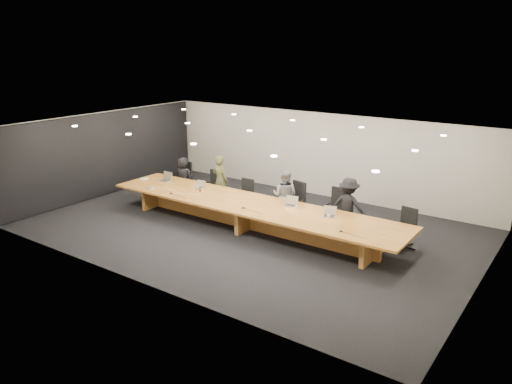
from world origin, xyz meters
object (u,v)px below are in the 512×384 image
chair_right (335,209)px  person_a (183,177)px  chair_left (211,186)px  chair_far_right (404,228)px  person_c (285,196)px  laptop_d (290,201)px  av_box (150,188)px  mic_center (243,208)px  paper_cup_near (296,207)px  mic_right (341,231)px  water_bottle (198,189)px  person_d (348,206)px  person_b (220,180)px  chair_mid_right (293,201)px  mic_left (171,193)px  laptop_b (199,184)px  paper_cup_far (329,216)px  laptop_e (329,212)px  chair_far_left (182,178)px  laptop_a (165,177)px  chair_mid_left (244,195)px  amber_mug (200,190)px

chair_right → person_a: 5.58m
chair_left → chair_far_right: size_ratio=1.02×
person_c → person_a: bearing=-13.2°
laptop_d → chair_right: bearing=38.8°
av_box → mic_center: (3.46, 0.11, 0.00)m
paper_cup_near → mic_right: bearing=-25.9°
water_bottle → person_d: bearing=16.3°
chair_far_right → paper_cup_near: 2.81m
person_a → person_b: (1.60, -0.01, 0.14)m
chair_left → chair_mid_right: (3.09, 0.01, 0.05)m
chair_mid_right → mic_left: 3.60m
chair_mid_right → laptop_b: chair_mid_right is taller
person_d → mic_center: size_ratio=12.69×
chair_left → chair_mid_right: bearing=3.4°
chair_right → laptop_b: size_ratio=4.06×
paper_cup_far → mic_center: size_ratio=0.68×
laptop_e → mic_center: size_ratio=2.69×
chair_far_right → person_a: size_ratio=0.78×
chair_far_left → mic_right: (6.75, -1.80, 0.18)m
person_b → mic_right: (5.03, -1.72, -0.04)m
chair_far_left → mic_left: size_ratio=11.23×
mic_right → laptop_b: bearing=170.8°
paper_cup_near → paper_cup_far: bearing=-8.2°
chair_far_left → water_bottle: size_ratio=6.05×
chair_left → chair_right: (4.41, 0.04, 0.06)m
av_box → paper_cup_near: bearing=16.7°
chair_right → person_d: 0.47m
chair_far_right → mic_right: bearing=-110.5°
chair_mid_right → laptop_a: bearing=-152.8°
laptop_d → chair_far_right: bearing=8.9°
laptop_a → mic_right: size_ratio=3.39×
chair_mid_left → laptop_b: (-1.07, -0.87, 0.37)m
chair_right → av_box: 5.63m
chair_mid_left → person_d: 3.45m
paper_cup_near → chair_far_right: bearing=17.7°
laptop_b → mic_left: (-0.29, -0.92, -0.10)m
paper_cup_far → laptop_a: bearing=178.8°
chair_mid_left → paper_cup_near: size_ratio=12.31×
person_b → laptop_a: (-1.53, -0.92, 0.09)m
person_b → mic_center: (2.13, -1.65, -0.04)m
mic_left → laptop_a: bearing=142.0°
person_a → amber_mug: (1.77, -1.17, 0.13)m
chair_far_left → chair_mid_left: (2.69, -0.10, -0.08)m
chair_mid_right → water_bottle: bearing=-138.9°
laptop_e → laptop_b: bearing=159.0°
chair_right → laptop_e: bearing=-69.8°
chair_far_left → laptop_b: bearing=-34.3°
laptop_d → water_bottle: 2.97m
chair_mid_right → water_bottle: chair_mid_right is taller
chair_left → chair_right: size_ratio=0.89×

